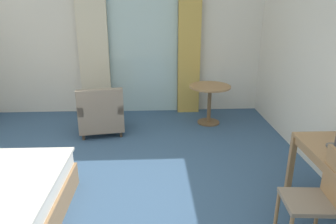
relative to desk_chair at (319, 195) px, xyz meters
The scene contains 8 objects.
ground 2.17m from the desk_chair, 159.45° to the left, with size 5.96×6.95×0.10m, color #38567A.
wall_back 4.48m from the desk_chair, 116.41° to the left, with size 5.56×0.12×2.61m, color silver.
balcony_glass_door 4.25m from the desk_chair, 113.08° to the left, with size 1.38×0.02×2.30m, color silver.
curtain_panel_left 4.61m from the desk_chair, 124.19° to the left, with size 0.56×0.10×2.38m, color beige.
curtain_panel_right 3.90m from the desk_chair, 101.06° to the left, with size 0.43×0.10×2.38m, color tan.
desk_chair is the anchor object (origin of this frame).
armchair_by_window 3.61m from the desk_chair, 130.30° to the left, with size 0.83×0.84×0.84m.
round_cafe_table 3.14m from the desk_chair, 97.77° to the left, with size 0.74×0.74×0.71m.
Camera 1 is at (0.52, -3.02, 2.13)m, focal length 33.48 mm.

